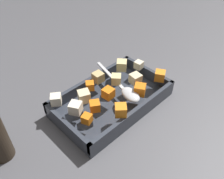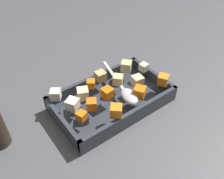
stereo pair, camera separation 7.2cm
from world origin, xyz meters
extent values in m
plane|color=#4C4C51|center=(0.00, 0.00, 0.00)|extent=(4.00, 4.00, 0.00)
cube|color=#333842|center=(0.02, 0.02, 0.01)|extent=(0.36, 0.21, 0.01)
cube|color=#333842|center=(0.02, -0.08, 0.03)|extent=(0.36, 0.01, 0.04)
cube|color=#333842|center=(0.02, 0.12, 0.03)|extent=(0.36, 0.01, 0.04)
cube|color=#333842|center=(-0.16, 0.02, 0.03)|extent=(0.01, 0.21, 0.04)
cube|color=#333842|center=(0.19, 0.02, 0.03)|extent=(0.01, 0.21, 0.04)
cube|color=orange|center=(0.07, -0.04, 0.07)|extent=(0.04, 0.04, 0.03)
cube|color=orange|center=(-0.12, -0.02, 0.07)|extent=(0.03, 0.03, 0.02)
cube|color=orange|center=(-0.03, -0.06, 0.07)|extent=(0.04, 0.04, 0.03)
cube|color=orange|center=(-0.07, 0.00, 0.07)|extent=(0.04, 0.04, 0.03)
cube|color=orange|center=(-0.02, 0.08, 0.07)|extent=(0.04, 0.04, 0.03)
cube|color=orange|center=(-0.01, 0.01, 0.07)|extent=(0.03, 0.03, 0.03)
cube|color=orange|center=(0.17, -0.04, 0.07)|extent=(0.04, 0.04, 0.03)
cube|color=#E0CC89|center=(0.06, 0.04, 0.07)|extent=(0.04, 0.04, 0.03)
cube|color=beige|center=(0.17, 0.05, 0.07)|extent=(0.03, 0.03, 0.03)
cube|color=beige|center=(-0.07, 0.05, 0.07)|extent=(0.04, 0.04, 0.03)
cube|color=tan|center=(0.02, 0.09, 0.07)|extent=(0.03, 0.03, 0.03)
cube|color=beige|center=(0.10, 0.00, 0.07)|extent=(0.04, 0.04, 0.03)
cube|color=#E0CC89|center=(0.12, 0.08, 0.07)|extent=(0.05, 0.05, 0.03)
cube|color=silver|center=(-0.11, 0.03, 0.07)|extent=(0.04, 0.04, 0.03)
cube|color=silver|center=(-0.13, 0.10, 0.07)|extent=(0.04, 0.04, 0.03)
ellipsoid|color=silver|center=(0.04, -0.03, 0.06)|extent=(0.06, 0.08, 0.02)
cube|color=silver|center=(0.07, 0.08, 0.06)|extent=(0.05, 0.17, 0.01)
camera|label=1|loc=(-0.36, -0.37, 0.54)|focal=38.05mm
camera|label=2|loc=(-0.31, -0.42, 0.54)|focal=38.05mm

